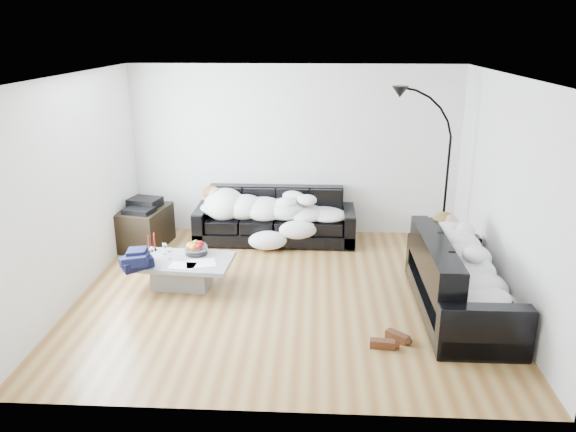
{
  "coord_description": "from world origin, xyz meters",
  "views": [
    {
      "loc": [
        0.35,
        -6.22,
        3.08
      ],
      "look_at": [
        0.0,
        0.3,
        0.9
      ],
      "focal_mm": 35.0,
      "sensor_mm": 36.0,
      "label": 1
    }
  ],
  "objects_px": {
    "sleeper_right": "(464,260)",
    "wine_glass_a": "(165,249)",
    "fruit_bowl": "(196,247)",
    "wine_glass_c": "(170,253)",
    "shoes": "(390,340)",
    "av_cabinet": "(145,227)",
    "sofa_right": "(462,277)",
    "candle_right": "(154,242)",
    "sleeper_back": "(275,203)",
    "floor_lamp": "(446,184)",
    "wine_glass_b": "(152,253)",
    "stereo": "(143,204)",
    "sofa_back": "(275,216)",
    "coffee_table": "(182,273)",
    "candle_left": "(149,244)"
  },
  "relations": [
    {
      "from": "sofa_right",
      "to": "floor_lamp",
      "type": "distance_m",
      "value": 1.86
    },
    {
      "from": "sleeper_right",
      "to": "fruit_bowl",
      "type": "bearing_deg",
      "value": 77.85
    },
    {
      "from": "sofa_right",
      "to": "wine_glass_b",
      "type": "height_order",
      "value": "sofa_right"
    },
    {
      "from": "sofa_back",
      "to": "av_cabinet",
      "type": "distance_m",
      "value": 1.94
    },
    {
      "from": "sofa_back",
      "to": "candle_left",
      "type": "xyz_separation_m",
      "value": [
        -1.51,
        -1.44,
        0.08
      ]
    },
    {
      "from": "av_cabinet",
      "to": "sofa_right",
      "type": "bearing_deg",
      "value": -14.7
    },
    {
      "from": "wine_glass_a",
      "to": "stereo",
      "type": "distance_m",
      "value": 1.35
    },
    {
      "from": "av_cabinet",
      "to": "sleeper_back",
      "type": "bearing_deg",
      "value": 17.27
    },
    {
      "from": "fruit_bowl",
      "to": "av_cabinet",
      "type": "distance_m",
      "value": 1.54
    },
    {
      "from": "wine_glass_c",
      "to": "av_cabinet",
      "type": "bearing_deg",
      "value": 118.45
    },
    {
      "from": "wine_glass_b",
      "to": "shoes",
      "type": "bearing_deg",
      "value": -23.76
    },
    {
      "from": "candle_right",
      "to": "stereo",
      "type": "distance_m",
      "value": 1.17
    },
    {
      "from": "coffee_table",
      "to": "floor_lamp",
      "type": "distance_m",
      "value": 3.78
    },
    {
      "from": "sofa_right",
      "to": "shoes",
      "type": "height_order",
      "value": "sofa_right"
    },
    {
      "from": "sofa_back",
      "to": "stereo",
      "type": "height_order",
      "value": "sofa_back"
    },
    {
      "from": "wine_glass_c",
      "to": "coffee_table",
      "type": "bearing_deg",
      "value": -1.15
    },
    {
      "from": "sleeper_back",
      "to": "sleeper_right",
      "type": "bearing_deg",
      "value": -42.88
    },
    {
      "from": "sleeper_back",
      "to": "shoes",
      "type": "xyz_separation_m",
      "value": [
        1.4,
        -2.87,
        -0.57
      ]
    },
    {
      "from": "sleeper_right",
      "to": "wine_glass_c",
      "type": "relative_size",
      "value": 11.67
    },
    {
      "from": "sleeper_right",
      "to": "stereo",
      "type": "relative_size",
      "value": 4.14
    },
    {
      "from": "sleeper_back",
      "to": "wine_glass_a",
      "type": "xyz_separation_m",
      "value": [
        -1.29,
        -1.46,
        -0.18
      ]
    },
    {
      "from": "wine_glass_a",
      "to": "candle_left",
      "type": "xyz_separation_m",
      "value": [
        -0.23,
        0.07,
        0.03
      ]
    },
    {
      "from": "coffee_table",
      "to": "stereo",
      "type": "relative_size",
      "value": 2.83
    },
    {
      "from": "fruit_bowl",
      "to": "shoes",
      "type": "xyz_separation_m",
      "value": [
        2.29,
        -1.44,
        -0.4
      ]
    },
    {
      "from": "coffee_table",
      "to": "wine_glass_b",
      "type": "height_order",
      "value": "wine_glass_b"
    },
    {
      "from": "sleeper_back",
      "to": "wine_glass_b",
      "type": "relative_size",
      "value": 11.81
    },
    {
      "from": "shoes",
      "to": "fruit_bowl",
      "type": "bearing_deg",
      "value": 165.75
    },
    {
      "from": "wine_glass_c",
      "to": "stereo",
      "type": "relative_size",
      "value": 0.35
    },
    {
      "from": "wine_glass_b",
      "to": "av_cabinet",
      "type": "height_order",
      "value": "av_cabinet"
    },
    {
      "from": "coffee_table",
      "to": "wine_glass_c",
      "type": "xyz_separation_m",
      "value": [
        -0.14,
        0.0,
        0.26
      ]
    },
    {
      "from": "wine_glass_a",
      "to": "floor_lamp",
      "type": "distance_m",
      "value": 3.91
    },
    {
      "from": "sleeper_right",
      "to": "fruit_bowl",
      "type": "height_order",
      "value": "sleeper_right"
    },
    {
      "from": "sleeper_right",
      "to": "wine_glass_a",
      "type": "xyz_separation_m",
      "value": [
        -3.56,
        0.65,
        -0.2
      ]
    },
    {
      "from": "fruit_bowl",
      "to": "shoes",
      "type": "relative_size",
      "value": 0.68
    },
    {
      "from": "av_cabinet",
      "to": "fruit_bowl",
      "type": "bearing_deg",
      "value": -39.62
    },
    {
      "from": "candle_right",
      "to": "sofa_right",
      "type": "bearing_deg",
      "value": -11.61
    },
    {
      "from": "shoes",
      "to": "floor_lamp",
      "type": "distance_m",
      "value": 2.89
    },
    {
      "from": "wine_glass_c",
      "to": "floor_lamp",
      "type": "height_order",
      "value": "floor_lamp"
    },
    {
      "from": "sofa_right",
      "to": "floor_lamp",
      "type": "bearing_deg",
      "value": -4.77
    },
    {
      "from": "coffee_table",
      "to": "fruit_bowl",
      "type": "distance_m",
      "value": 0.37
    },
    {
      "from": "sleeper_back",
      "to": "av_cabinet",
      "type": "height_order",
      "value": "sleeper_back"
    },
    {
      "from": "sofa_right",
      "to": "candle_right",
      "type": "distance_m",
      "value": 3.8
    },
    {
      "from": "candle_right",
      "to": "wine_glass_c",
      "type": "bearing_deg",
      "value": -45.66
    },
    {
      "from": "sofa_back",
      "to": "sofa_right",
      "type": "xyz_separation_m",
      "value": [
        2.27,
        -2.16,
        0.04
      ]
    },
    {
      "from": "wine_glass_b",
      "to": "coffee_table",
      "type": "bearing_deg",
      "value": 3.25
    },
    {
      "from": "sleeper_right",
      "to": "wine_glass_c",
      "type": "bearing_deg",
      "value": 81.9
    },
    {
      "from": "fruit_bowl",
      "to": "wine_glass_c",
      "type": "distance_m",
      "value": 0.35
    },
    {
      "from": "fruit_bowl",
      "to": "wine_glass_b",
      "type": "distance_m",
      "value": 0.55
    },
    {
      "from": "sleeper_back",
      "to": "candle_left",
      "type": "height_order",
      "value": "sleeper_back"
    },
    {
      "from": "candle_left",
      "to": "shoes",
      "type": "height_order",
      "value": "candle_left"
    }
  ]
}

